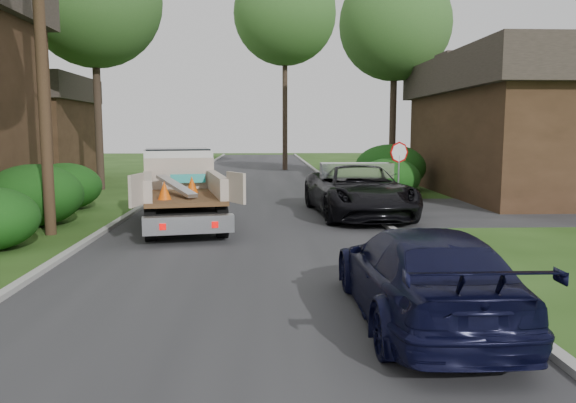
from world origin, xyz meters
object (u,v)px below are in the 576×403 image
(tree_right_far, at_px, (395,25))
(flatbed_truck, at_px, (180,183))
(house_left_far, at_px, (17,127))
(tree_center_far, at_px, (285,14))
(house_right, at_px, (546,124))
(utility_pole, at_px, (41,43))
(navy_suv, at_px, (422,275))
(stop_sign, at_px, (399,162))
(black_pickup, at_px, (358,190))

(tree_right_far, distance_m, flatbed_truck, 17.79)
(house_left_far, xyz_separation_m, tree_center_far, (15.50, 8.00, 7.93))
(house_right, xyz_separation_m, tree_right_far, (-5.50, 6.00, 5.32))
(utility_pole, distance_m, navy_suv, 12.00)
(navy_suv, bearing_deg, tree_center_far, -88.56)
(house_right, height_order, navy_suv, house_right)
(house_left_far, bearing_deg, flatbed_truck, -53.09)
(house_left_far, height_order, navy_suv, house_left_far)
(stop_sign, bearing_deg, flatbed_truck, -164.54)
(stop_sign, xyz_separation_m, utility_pole, (-10.68, -4.02, 3.40))
(utility_pole, distance_m, flatbed_truck, 5.49)
(utility_pole, height_order, tree_center_far, tree_center_far)
(stop_sign, height_order, utility_pole, utility_pole)
(stop_sign, bearing_deg, utility_pole, -159.38)
(house_left_far, relative_size, tree_right_far, 0.66)
(flatbed_truck, height_order, black_pickup, flatbed_truck)
(stop_sign, relative_size, tree_right_far, 0.22)
(house_left_far, relative_size, house_right, 0.58)
(house_right, distance_m, black_pickup, 11.38)
(stop_sign, distance_m, flatbed_truck, 7.69)
(tree_center_far, distance_m, navy_suv, 34.09)
(tree_right_far, bearing_deg, tree_center_far, 118.81)
(house_right, xyz_separation_m, tree_center_far, (-11.00, 16.00, 7.82))
(utility_pole, height_order, flatbed_truck, utility_pole)
(tree_right_far, distance_m, tree_center_far, 11.68)
(stop_sign, relative_size, house_left_far, 0.33)
(utility_pole, distance_m, house_left_far, 18.93)
(stop_sign, distance_m, tree_center_far, 23.15)
(house_right, bearing_deg, tree_right_far, 132.51)
(utility_pole, relative_size, house_right, 0.77)
(black_pickup, bearing_deg, house_left_far, 136.58)
(house_left_far, distance_m, tree_right_far, 21.78)
(stop_sign, bearing_deg, tree_center_far, 98.66)
(flatbed_truck, bearing_deg, stop_sign, 4.18)
(house_right, height_order, flatbed_truck, house_right)
(utility_pole, xyz_separation_m, flatbed_truck, (3.28, 1.97, -3.93))
(flatbed_truck, relative_size, black_pickup, 1.02)
(stop_sign, relative_size, navy_suv, 0.50)
(house_right, relative_size, tree_center_far, 0.89)
(stop_sign, xyz_separation_m, tree_center_far, (-3.20, 21.00, 9.20))
(utility_pole, xyz_separation_m, tree_center_far, (7.48, 25.02, 5.81))
(house_right, distance_m, tree_right_far, 9.72)
(stop_sign, bearing_deg, black_pickup, -148.19)
(black_pickup, xyz_separation_m, navy_suv, (-0.82, -10.51, -0.14))
(house_left_far, height_order, house_right, house_right)
(tree_center_far, relative_size, navy_suv, 2.93)
(utility_pole, distance_m, house_right, 20.66)
(stop_sign, relative_size, utility_pole, 0.25)
(house_left_far, height_order, tree_right_far, tree_right_far)
(stop_sign, height_order, flatbed_truck, stop_sign)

